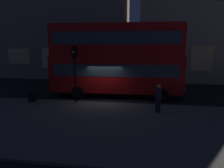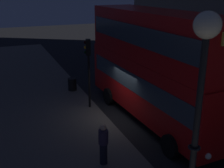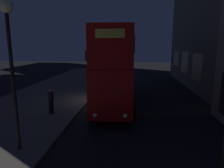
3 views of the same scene
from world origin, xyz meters
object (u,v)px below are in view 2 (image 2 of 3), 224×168
at_px(litter_bin, 72,84).
at_px(traffic_light_near_kerb, 88,59).
at_px(street_lamp, 201,87).
at_px(pedestrian, 103,144).
at_px(double_decker_bus, 154,62).

bearing_deg(litter_bin, traffic_light_near_kerb, 3.02).
bearing_deg(litter_bin, street_lamp, -2.56).
distance_m(street_lamp, pedestrian, 5.83).
relative_size(traffic_light_near_kerb, street_lamp, 0.64).
bearing_deg(traffic_light_near_kerb, street_lamp, 11.76).
height_order(double_decker_bus, pedestrian, double_decker_bus).
relative_size(pedestrian, litter_bin, 2.02).
relative_size(double_decker_bus, pedestrian, 6.20).
relative_size(traffic_light_near_kerb, pedestrian, 2.36).
bearing_deg(street_lamp, traffic_light_near_kerb, 175.69).
bearing_deg(pedestrian, litter_bin, 93.59).
bearing_deg(double_decker_bus, street_lamp, -26.66).
height_order(traffic_light_near_kerb, pedestrian, traffic_light_near_kerb).
distance_m(double_decker_bus, litter_bin, 6.71).
bearing_deg(pedestrian, street_lamp, -73.75).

